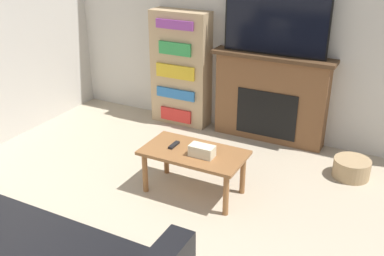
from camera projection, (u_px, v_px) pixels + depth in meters
The scene contains 8 objects.
wall_back at pixel (247, 16), 4.95m from camera, with size 5.52×0.06×2.70m.
fireplace at pixel (270, 98), 5.03m from camera, with size 1.35×0.28×1.00m.
tv at pixel (276, 23), 4.66m from camera, with size 1.13×0.03×0.68m.
coffee_table at pixel (194, 157), 4.04m from camera, with size 0.93×0.51×0.43m.
tissue_box at pixel (202, 151), 3.91m from camera, with size 0.22×0.12×0.10m.
remote_control at pixel (174, 145), 4.10m from camera, with size 0.04×0.15×0.02m.
bookshelf at pixel (181, 69), 5.41m from camera, with size 0.72×0.29×1.38m.
storage_basket at pixel (352, 168), 4.40m from camera, with size 0.36×0.36×0.19m.
Camera 1 is at (1.77, -0.69, 2.27)m, focal length 42.00 mm.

